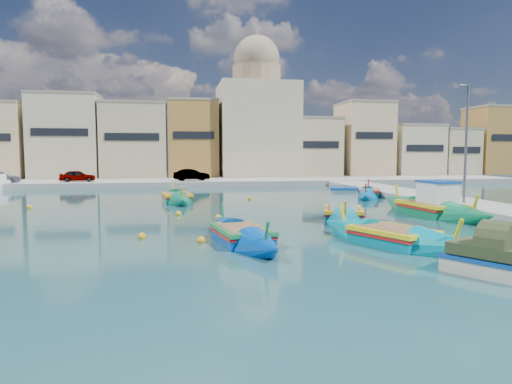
{
  "coord_description": "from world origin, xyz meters",
  "views": [
    {
      "loc": [
        -0.57,
        -20.26,
        3.74
      ],
      "look_at": [
        4.0,
        6.0,
        1.4
      ],
      "focal_mm": 32.0,
      "sensor_mm": 36.0,
      "label": 1
    }
  ],
  "objects_px": {
    "quay_street_lamp": "(465,143)",
    "luzzu_cyan_south": "(392,239)",
    "luzzu_blue_cabin": "(343,214)",
    "luzzu_blue_south": "(242,237)",
    "luzzu_green": "(177,199)",
    "luzzu_cyan_mid": "(367,194)",
    "tender_near": "(497,261)",
    "church_block": "(257,117)",
    "luzzu_turquoise_cabin": "(431,209)",
    "yacht_north": "(2,184)"
  },
  "relations": [
    {
      "from": "quay_street_lamp",
      "to": "luzzu_cyan_south",
      "type": "distance_m",
      "value": 13.94
    },
    {
      "from": "luzzu_blue_cabin",
      "to": "luzzu_blue_south",
      "type": "distance_m",
      "value": 8.16
    },
    {
      "from": "luzzu_green",
      "to": "luzzu_blue_south",
      "type": "xyz_separation_m",
      "value": [
        2.62,
        -16.0,
        -0.01
      ]
    },
    {
      "from": "luzzu_cyan_mid",
      "to": "luzzu_blue_south",
      "type": "relative_size",
      "value": 0.94
    },
    {
      "from": "luzzu_cyan_south",
      "to": "tender_near",
      "type": "relative_size",
      "value": 2.36
    },
    {
      "from": "church_block",
      "to": "quay_street_lamp",
      "type": "bearing_deg",
      "value": -77.65
    },
    {
      "from": "luzzu_blue_cabin",
      "to": "luzzu_blue_south",
      "type": "relative_size",
      "value": 0.98
    },
    {
      "from": "tender_near",
      "to": "luzzu_blue_south",
      "type": "bearing_deg",
      "value": 137.4
    },
    {
      "from": "luzzu_turquoise_cabin",
      "to": "yacht_north",
      "type": "relative_size",
      "value": 1.01
    },
    {
      "from": "luzzu_blue_cabin",
      "to": "luzzu_blue_south",
      "type": "height_order",
      "value": "luzzu_blue_cabin"
    },
    {
      "from": "luzzu_blue_south",
      "to": "luzzu_blue_cabin",
      "type": "bearing_deg",
      "value": 39.01
    },
    {
      "from": "luzzu_turquoise_cabin",
      "to": "luzzu_blue_south",
      "type": "height_order",
      "value": "luzzu_turquoise_cabin"
    },
    {
      "from": "luzzu_cyan_south",
      "to": "luzzu_cyan_mid",
      "type": "bearing_deg",
      "value": 69.31
    },
    {
      "from": "luzzu_blue_cabin",
      "to": "tender_near",
      "type": "bearing_deg",
      "value": -87.21
    },
    {
      "from": "luzzu_turquoise_cabin",
      "to": "luzzu_cyan_mid",
      "type": "distance_m",
      "value": 10.98
    },
    {
      "from": "luzzu_cyan_south",
      "to": "luzzu_blue_cabin",
      "type": "bearing_deg",
      "value": 86.31
    },
    {
      "from": "luzzu_cyan_mid",
      "to": "luzzu_cyan_south",
      "type": "relative_size",
      "value": 0.98
    },
    {
      "from": "church_block",
      "to": "yacht_north",
      "type": "height_order",
      "value": "church_block"
    },
    {
      "from": "quay_street_lamp",
      "to": "luzzu_cyan_south",
      "type": "relative_size",
      "value": 1.0
    },
    {
      "from": "luzzu_blue_cabin",
      "to": "luzzu_cyan_south",
      "type": "bearing_deg",
      "value": -93.69
    },
    {
      "from": "church_block",
      "to": "luzzu_cyan_south",
      "type": "relative_size",
      "value": 2.39
    },
    {
      "from": "luzzu_turquoise_cabin",
      "to": "tender_near",
      "type": "distance_m",
      "value": 13.61
    },
    {
      "from": "luzzu_turquoise_cabin",
      "to": "luzzu_cyan_mid",
      "type": "bearing_deg",
      "value": 86.14
    },
    {
      "from": "quay_street_lamp",
      "to": "tender_near",
      "type": "height_order",
      "value": "quay_street_lamp"
    },
    {
      "from": "luzzu_cyan_south",
      "to": "church_block",
      "type": "bearing_deg",
      "value": 87.29
    },
    {
      "from": "luzzu_blue_cabin",
      "to": "luzzu_cyan_mid",
      "type": "xyz_separation_m",
      "value": [
        6.62,
        12.0,
        -0.1
      ]
    },
    {
      "from": "church_block",
      "to": "luzzu_blue_south",
      "type": "distance_m",
      "value": 43.36
    },
    {
      "from": "tender_near",
      "to": "yacht_north",
      "type": "distance_m",
      "value": 47.34
    },
    {
      "from": "yacht_north",
      "to": "luzzu_turquoise_cabin",
      "type": "bearing_deg",
      "value": -38.65
    },
    {
      "from": "luzzu_blue_cabin",
      "to": "yacht_north",
      "type": "relative_size",
      "value": 0.81
    },
    {
      "from": "luzzu_cyan_mid",
      "to": "yacht_north",
      "type": "xyz_separation_m",
      "value": [
        -33.4,
        15.17,
        0.16
      ]
    },
    {
      "from": "luzzu_blue_cabin",
      "to": "luzzu_cyan_mid",
      "type": "height_order",
      "value": "luzzu_blue_cabin"
    },
    {
      "from": "yacht_north",
      "to": "luzzu_blue_south",
      "type": "bearing_deg",
      "value": -57.68
    },
    {
      "from": "luzzu_green",
      "to": "tender_near",
      "type": "height_order",
      "value": "luzzu_green"
    },
    {
      "from": "luzzu_blue_cabin",
      "to": "luzzu_turquoise_cabin",
      "type": "bearing_deg",
      "value": 10.05
    },
    {
      "from": "luzzu_blue_south",
      "to": "tender_near",
      "type": "height_order",
      "value": "luzzu_blue_south"
    },
    {
      "from": "luzzu_blue_south",
      "to": "tender_near",
      "type": "relative_size",
      "value": 2.48
    },
    {
      "from": "church_block",
      "to": "luzzu_cyan_mid",
      "type": "height_order",
      "value": "church_block"
    },
    {
      "from": "church_block",
      "to": "luzzu_turquoise_cabin",
      "type": "bearing_deg",
      "value": -83.18
    },
    {
      "from": "luzzu_cyan_mid",
      "to": "luzzu_blue_cabin",
      "type": "bearing_deg",
      "value": -118.89
    },
    {
      "from": "luzzu_cyan_mid",
      "to": "luzzu_turquoise_cabin",
      "type": "bearing_deg",
      "value": -93.86
    },
    {
      "from": "luzzu_cyan_mid",
      "to": "luzzu_cyan_south",
      "type": "height_order",
      "value": "luzzu_cyan_south"
    },
    {
      "from": "quay_street_lamp",
      "to": "luzzu_blue_south",
      "type": "xyz_separation_m",
      "value": [
        -15.41,
        -7.84,
        -4.09
      ]
    },
    {
      "from": "tender_near",
      "to": "yacht_north",
      "type": "height_order",
      "value": "yacht_north"
    },
    {
      "from": "quay_street_lamp",
      "to": "yacht_north",
      "type": "bearing_deg",
      "value": 145.68
    },
    {
      "from": "church_block",
      "to": "tender_near",
      "type": "xyz_separation_m",
      "value": [
        -1.06,
        -48.18,
        -7.96
      ]
    },
    {
      "from": "luzzu_cyan_mid",
      "to": "luzzu_cyan_south",
      "type": "bearing_deg",
      "value": -110.69
    },
    {
      "from": "quay_street_lamp",
      "to": "tender_near",
      "type": "relative_size",
      "value": 2.36
    },
    {
      "from": "church_block",
      "to": "yacht_north",
      "type": "relative_size",
      "value": 1.88
    },
    {
      "from": "quay_street_lamp",
      "to": "luzzu_blue_south",
      "type": "height_order",
      "value": "quay_street_lamp"
    }
  ]
}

